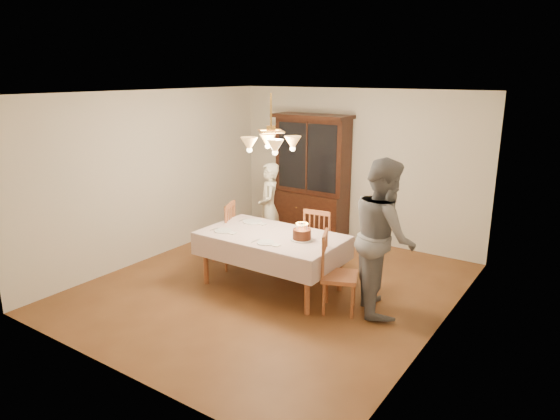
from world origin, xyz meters
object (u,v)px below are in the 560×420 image
Objects in this scene: dining_table at (272,240)px; birthday_cake at (302,235)px; china_hutch at (312,179)px; chair_far_side at (321,245)px; elderly_woman at (269,208)px.

dining_table is 6.33× the size of birthday_cake.
china_hutch is 1.89m from chair_far_side.
birthday_cake reaches higher than dining_table.
china_hutch is 2.16× the size of chair_far_side.
chair_far_side is 1.26m from elderly_woman.
elderly_woman is at bearing 139.78° from birthday_cake.
china_hutch is at bearing 125.41° from chair_far_side.
chair_far_side is at bearing 100.32° from birthday_cake.
china_hutch reaches higher than elderly_woman.
china_hutch reaches higher than chair_far_side.
elderly_woman reaches higher than dining_table.
chair_far_side reaches higher than birthday_cake.
china_hutch is (-0.72, 2.25, 0.36)m from dining_table.
elderly_woman is (-0.86, 1.15, 0.05)m from dining_table.
china_hutch reaches higher than dining_table.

